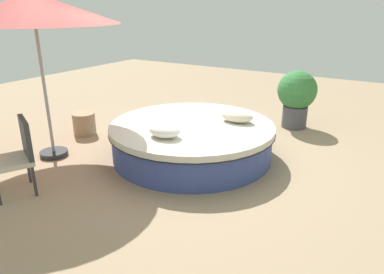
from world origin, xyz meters
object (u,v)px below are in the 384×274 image
at_px(patio_chair, 18,152).
at_px(planter, 297,95).
at_px(throw_pillow_1, 237,116).
at_px(patio_umbrella, 33,9).
at_px(side_table, 84,124).
at_px(round_bed, 192,140).
at_px(throw_pillow_0, 165,130).

bearing_deg(patio_chair, planter, -90.28).
relative_size(throw_pillow_1, patio_umbrella, 0.21).
xyz_separation_m(patio_umbrella, planter, (2.92, 3.48, -1.60)).
relative_size(patio_umbrella, side_table, 5.97).
distance_m(round_bed, patio_umbrella, 2.99).
xyz_separation_m(round_bed, patio_umbrella, (-1.94, -1.15, 1.97)).
xyz_separation_m(throw_pillow_0, patio_chair, (-1.26, -1.44, -0.09)).
relative_size(throw_pillow_0, side_table, 1.15).
relative_size(throw_pillow_0, patio_chair, 0.49).
height_order(patio_umbrella, side_table, patio_umbrella).
relative_size(throw_pillow_1, side_table, 1.28).
bearing_deg(throw_pillow_1, planter, 77.27).
relative_size(throw_pillow_0, planter, 0.42).
bearing_deg(throw_pillow_0, patio_umbrella, -166.78).
distance_m(round_bed, planter, 2.55).
xyz_separation_m(throw_pillow_1, patio_umbrella, (-2.49, -1.61, 1.61)).
height_order(round_bed, side_table, round_bed).
distance_m(round_bed, patio_chair, 2.52).
bearing_deg(planter, patio_chair, -116.93).
bearing_deg(planter, throw_pillow_1, -102.73).
relative_size(patio_chair, side_table, 2.36).
bearing_deg(patio_umbrella, throw_pillow_0, 13.22).
distance_m(patio_chair, side_table, 2.26).
height_order(throw_pillow_1, patio_chair, patio_chair).
distance_m(throw_pillow_1, patio_umbrella, 3.38).
height_order(throw_pillow_0, patio_umbrella, patio_umbrella).
bearing_deg(patio_umbrella, round_bed, 30.77).
bearing_deg(throw_pillow_1, round_bed, -140.40).
bearing_deg(patio_chair, side_table, -36.65).
relative_size(throw_pillow_1, planter, 0.47).
relative_size(round_bed, patio_chair, 2.66).
bearing_deg(round_bed, throw_pillow_1, 39.60).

